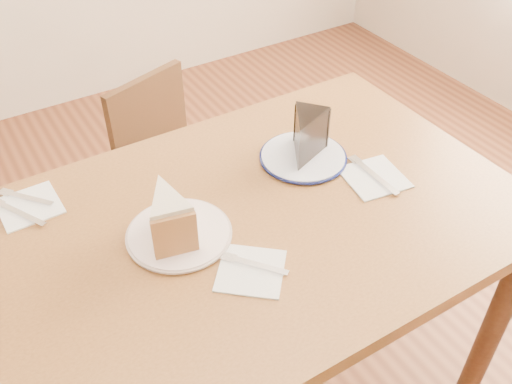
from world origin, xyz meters
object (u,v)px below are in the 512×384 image
at_px(chair_far, 178,174).
at_px(chocolate_cake, 305,140).
at_px(plate_cream, 179,234).
at_px(table, 257,244).
at_px(carrot_cake, 168,215).
at_px(plate_navy, 303,157).

distance_m(chair_far, chocolate_cake, 0.67).
xyz_separation_m(plate_cream, chocolate_cake, (0.38, 0.08, 0.06)).
bearing_deg(table, carrot_cake, 169.51).
relative_size(table, chair_far, 1.63).
relative_size(chair_far, carrot_cake, 5.98).
xyz_separation_m(table, carrot_cake, (-0.20, 0.04, 0.16)).
xyz_separation_m(chair_far, chocolate_cake, (0.13, -0.52, 0.40)).
distance_m(table, carrot_cake, 0.26).
xyz_separation_m(chair_far, plate_cream, (-0.25, -0.60, 0.35)).
xyz_separation_m(carrot_cake, chocolate_cake, (0.40, 0.07, 0.00)).
xyz_separation_m(plate_navy, chocolate_cake, (-0.00, -0.01, 0.06)).
bearing_deg(chair_far, plate_cream, 48.60).
distance_m(chair_far, plate_cream, 0.73).
distance_m(table, chair_far, 0.67).
bearing_deg(carrot_cake, chocolate_cake, 21.78).
bearing_deg(carrot_cake, plate_cream, -21.28).
xyz_separation_m(chair_far, plate_navy, (0.14, -0.51, 0.35)).
xyz_separation_m(plate_cream, plate_navy, (0.39, 0.09, 0.00)).
relative_size(chair_far, plate_navy, 3.52).
distance_m(plate_cream, plate_navy, 0.40).
bearing_deg(plate_navy, plate_cream, -167.24).
height_order(table, plate_navy, plate_navy).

